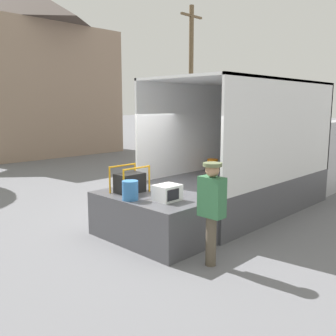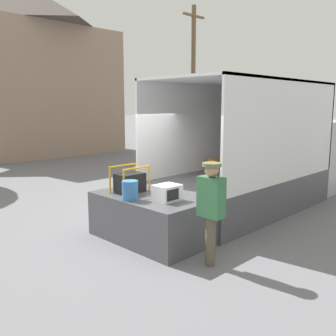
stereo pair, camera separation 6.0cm
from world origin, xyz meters
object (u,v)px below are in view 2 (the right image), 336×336
at_px(portable_generator, 131,182).
at_px(worker_person, 211,203).
at_px(microwave, 167,193).
at_px(box_truck, 275,166).
at_px(orange_bucket, 130,190).
at_px(utility_pole, 193,77).

xyz_separation_m(portable_generator, worker_person, (-0.07, -2.18, -0.03)).
bearing_deg(portable_generator, microwave, -88.22).
distance_m(box_truck, microwave, 5.02).
distance_m(box_truck, worker_person, 5.36).
height_order(orange_bucket, utility_pole, utility_pole).
xyz_separation_m(microwave, orange_bucket, (-0.46, 0.54, 0.03)).
bearing_deg(box_truck, portable_generator, 174.02).
distance_m(worker_person, utility_pole, 17.66).
bearing_deg(box_truck, orange_bucket, 179.71).
height_order(box_truck, portable_generator, box_truck).
relative_size(microwave, utility_pole, 0.06).
bearing_deg(microwave, orange_bucket, 130.63).
xyz_separation_m(box_truck, worker_person, (-5.10, -1.65, 0.14)).
xyz_separation_m(microwave, worker_person, (-0.11, -1.14, 0.03)).
bearing_deg(box_truck, microwave, -174.15).
bearing_deg(worker_person, orange_bucket, 102.01).
relative_size(microwave, worker_person, 0.27).
relative_size(box_truck, microwave, 15.69).
bearing_deg(utility_pole, portable_generator, -143.52).
xyz_separation_m(orange_bucket, utility_pole, (13.22, 9.96, 3.34)).
bearing_deg(worker_person, portable_generator, 88.07).
xyz_separation_m(box_truck, utility_pole, (7.76, 9.98, 3.49)).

